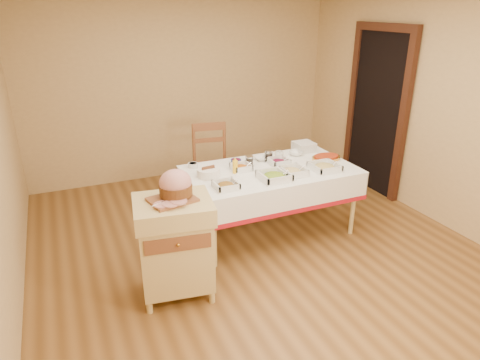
% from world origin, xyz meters
% --- Properties ---
extents(room_shell, '(5.00, 5.00, 5.00)m').
position_xyz_m(room_shell, '(0.00, 0.00, 1.30)').
color(room_shell, brown).
rests_on(room_shell, ground).
extents(doorway, '(0.09, 1.10, 2.20)m').
position_xyz_m(doorway, '(2.20, 0.90, 1.11)').
color(doorway, black).
rests_on(doorway, ground).
extents(dining_table, '(1.82, 1.02, 0.76)m').
position_xyz_m(dining_table, '(0.30, 0.30, 0.60)').
color(dining_table, '#D1B773').
rests_on(dining_table, ground).
extents(butcher_cart, '(0.71, 0.62, 0.91)m').
position_xyz_m(butcher_cart, '(-0.97, -0.38, 0.52)').
color(butcher_cart, '#D1B773').
rests_on(butcher_cart, ground).
extents(dining_chair, '(0.53, 0.51, 1.03)m').
position_xyz_m(dining_chair, '(-0.02, 1.28, 0.53)').
color(dining_chair, brown).
rests_on(dining_chair, ground).
extents(ham_on_board, '(0.38, 0.37, 0.25)m').
position_xyz_m(ham_on_board, '(-0.93, -0.35, 1.02)').
color(ham_on_board, brown).
rests_on(ham_on_board, butcher_cart).
extents(serving_dish_a, '(0.23, 0.22, 0.10)m').
position_xyz_m(serving_dish_a, '(-0.34, 0.01, 0.79)').
color(serving_dish_a, silver).
rests_on(serving_dish_a, dining_table).
extents(serving_dish_b, '(0.29, 0.29, 0.12)m').
position_xyz_m(serving_dish_b, '(0.19, 0.01, 0.80)').
color(serving_dish_b, silver).
rests_on(serving_dish_b, dining_table).
extents(serving_dish_c, '(0.27, 0.27, 0.11)m').
position_xyz_m(serving_dish_c, '(0.43, 0.07, 0.80)').
color(serving_dish_c, silver).
rests_on(serving_dish_c, dining_table).
extents(serving_dish_d, '(0.28, 0.28, 0.11)m').
position_xyz_m(serving_dish_d, '(0.82, 0.04, 0.79)').
color(serving_dish_d, silver).
rests_on(serving_dish_d, dining_table).
extents(serving_dish_e, '(0.21, 0.20, 0.10)m').
position_xyz_m(serving_dish_e, '(-0.00, 0.41, 0.79)').
color(serving_dish_e, silver).
rests_on(serving_dish_e, dining_table).
extents(serving_dish_f, '(0.22, 0.21, 0.10)m').
position_xyz_m(serving_dish_f, '(0.45, 0.40, 0.79)').
color(serving_dish_f, silver).
rests_on(serving_dish_f, dining_table).
extents(small_bowl_left, '(0.11, 0.11, 0.05)m').
position_xyz_m(small_bowl_left, '(-0.45, 0.69, 0.79)').
color(small_bowl_left, silver).
rests_on(small_bowl_left, dining_table).
extents(small_bowl_mid, '(0.12, 0.12, 0.05)m').
position_xyz_m(small_bowl_mid, '(0.02, 0.61, 0.79)').
color(small_bowl_mid, navy).
rests_on(small_bowl_mid, dining_table).
extents(small_bowl_right, '(0.10, 0.10, 0.05)m').
position_xyz_m(small_bowl_right, '(0.60, 0.66, 0.79)').
color(small_bowl_right, silver).
rests_on(small_bowl_right, dining_table).
extents(bowl_white_imported, '(0.18, 0.18, 0.04)m').
position_xyz_m(bowl_white_imported, '(0.34, 0.59, 0.78)').
color(bowl_white_imported, silver).
rests_on(bowl_white_imported, dining_table).
extents(bowl_small_imported, '(0.21, 0.21, 0.05)m').
position_xyz_m(bowl_small_imported, '(0.79, 0.59, 0.79)').
color(bowl_small_imported, silver).
rests_on(bowl_small_imported, dining_table).
extents(preserve_jar_left, '(0.09, 0.09, 0.11)m').
position_xyz_m(preserve_jar_left, '(0.13, 0.49, 0.81)').
color(preserve_jar_left, silver).
rests_on(preserve_jar_left, dining_table).
extents(preserve_jar_right, '(0.10, 0.10, 0.12)m').
position_xyz_m(preserve_jar_right, '(0.40, 0.55, 0.82)').
color(preserve_jar_right, silver).
rests_on(preserve_jar_right, dining_table).
extents(mustard_bottle, '(0.06, 0.06, 0.17)m').
position_xyz_m(mustard_bottle, '(-0.10, 0.34, 0.84)').
color(mustard_bottle, yellow).
rests_on(mustard_bottle, dining_table).
extents(bread_basket, '(0.24, 0.24, 0.10)m').
position_xyz_m(bread_basket, '(-0.39, 0.36, 0.80)').
color(bread_basket, white).
rests_on(bread_basket, dining_table).
extents(plate_stack, '(0.23, 0.23, 0.11)m').
position_xyz_m(plate_stack, '(0.95, 0.68, 0.82)').
color(plate_stack, silver).
rests_on(plate_stack, dining_table).
extents(brass_platter, '(0.35, 0.25, 0.05)m').
position_xyz_m(brass_platter, '(1.03, 0.33, 0.78)').
color(brass_platter, gold).
rests_on(brass_platter, dining_table).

